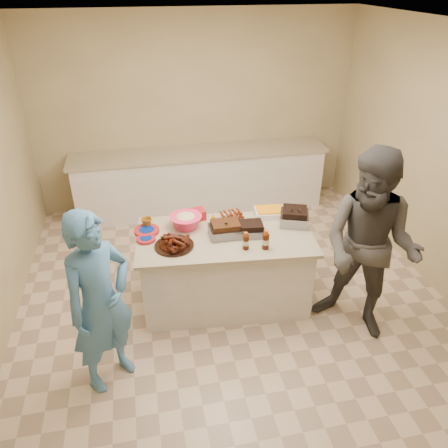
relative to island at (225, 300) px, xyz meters
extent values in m
cube|color=#47230F|center=(0.00, 0.00, 0.82)|extent=(0.32, 0.24, 0.10)
cube|color=black|center=(0.25, -0.03, 0.82)|extent=(0.29, 0.25, 0.08)
cube|color=gray|center=(0.74, 0.08, 0.82)|extent=(0.36, 0.36, 0.11)
cylinder|color=silver|center=(0.14, 0.28, 0.82)|extent=(0.33, 0.33, 0.05)
cube|color=#FFA20F|center=(0.55, 0.30, 0.82)|extent=(0.34, 0.26, 0.08)
cylinder|color=#3B1607|center=(0.14, -0.28, 0.82)|extent=(0.07, 0.07, 0.18)
cylinder|color=#3B1607|center=(0.32, -0.31, 0.82)|extent=(0.07, 0.07, 0.20)
cylinder|color=#E39F00|center=(-0.07, 0.25, 0.82)|extent=(0.05, 0.05, 0.11)
imported|color=silver|center=(0.04, 0.21, 0.82)|extent=(0.14, 0.05, 0.13)
cylinder|color=#A8171F|center=(-0.75, 0.22, 0.82)|extent=(0.27, 0.27, 0.03)
cylinder|color=#A8171F|center=(-0.77, 0.07, 0.82)|extent=(0.20, 0.20, 0.03)
imported|color=#996314|center=(-0.75, 0.32, 0.82)|extent=(0.12, 0.11, 0.11)
cube|color=#A8171F|center=(-0.24, 0.38, 0.82)|extent=(0.23, 0.19, 0.10)
imported|color=#4880B5|center=(-1.17, -0.79, 0.00)|extent=(1.49, 1.64, 0.39)
imported|color=#494642|center=(1.19, -0.65, 0.00)|extent=(1.97, 1.94, 0.70)
camera|label=1|loc=(-0.76, -3.59, 3.09)|focal=35.00mm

